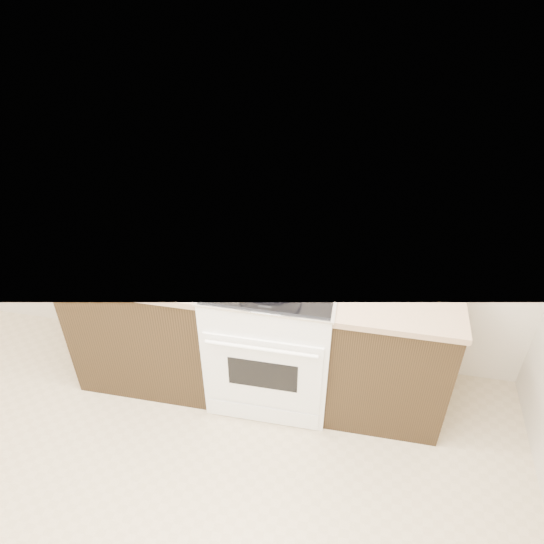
# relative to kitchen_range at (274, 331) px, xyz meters

# --- Properties ---
(room_shell) EXTENTS (4.10, 3.60, 2.75)m
(room_shell) POSITION_rel_kitchen_range_xyz_m (-0.35, -1.42, 1.21)
(room_shell) COLOR beige
(room_shell) RESTS_ON ground
(counter_left) EXTENTS (0.93, 0.67, 0.92)m
(counter_left) POSITION_rel_kitchen_range_xyz_m (-0.83, 0.01, -0.03)
(counter_left) COLOR black
(counter_left) RESTS_ON ground
(counter_right) EXTENTS (0.73, 0.67, 0.92)m
(counter_right) POSITION_rel_kitchen_range_xyz_m (0.73, 0.01, -0.03)
(counter_right) COLOR black
(counter_right) RESTS_ON ground
(kitchen_range) EXTENTS (0.78, 0.73, 1.22)m
(kitchen_range) POSITION_rel_kitchen_range_xyz_m (0.00, 0.00, 0.00)
(kitchen_range) COLOR white
(kitchen_range) RESTS_ON ground
(mixing_bowl) EXTENTS (0.45, 0.45, 0.22)m
(mixing_bowl) POSITION_rel_kitchen_range_xyz_m (-0.00, -0.07, 0.54)
(mixing_bowl) COLOR silver
(mixing_bowl) RESTS_ON kitchen_range
(roasting_pan) EXTENTS (0.33, 0.23, 0.11)m
(roasting_pan) POSITION_rel_kitchen_range_xyz_m (-0.06, -0.10, 0.50)
(roasting_pan) COLOR black
(roasting_pan) RESTS_ON kitchen_range
(baking_sheet) EXTENTS (0.45, 0.36, 0.06)m
(baking_sheet) POSITION_rel_kitchen_range_xyz_m (-0.09, 0.21, 0.47)
(baking_sheet) COLOR black
(baking_sheet) RESTS_ON kitchen_range
(wooden_spoon) EXTENTS (0.07, 0.25, 0.04)m
(wooden_spoon) POSITION_rel_kitchen_range_xyz_m (-0.10, -0.16, 0.46)
(wooden_spoon) COLOR #9B7A46
(wooden_spoon) RESTS_ON kitchen_range
(blue_ladle) EXTENTS (0.10, 0.27, 0.10)m
(blue_ladle) POSITION_rel_kitchen_range_xyz_m (0.33, -0.06, 0.49)
(blue_ladle) COLOR #91C2D8
(blue_ladle) RESTS_ON kitchen_range
(spice_jars) EXTENTS (0.39, 0.15, 0.13)m
(spice_jars) POSITION_rel_kitchen_range_xyz_m (-0.97, 0.16, 0.49)
(spice_jars) COLOR #BFB28C
(spice_jars) RESTS_ON counter_left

